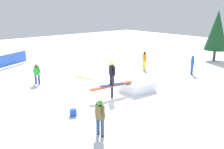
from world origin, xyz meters
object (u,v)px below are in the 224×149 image
object	(u,v)px
loose_snowboard_lime	(84,78)
pine_tree_near	(217,30)
bystander_blue	(192,64)
main_rider_on_rail	(112,74)
rail_feature	(112,87)
bystander_orange	(144,59)
backpack_on_snow	(73,112)
bystander_brown	(100,116)
bystander_green	(37,73)

from	to	relation	value
loose_snowboard_lime	pine_tree_near	distance (m)	13.37
bystander_blue	pine_tree_near	distance (m)	6.48
main_rider_on_rail	rail_feature	bearing A→B (deg)	0.00
bystander_orange	backpack_on_snow	xyz separation A→B (m)	(9.17, 3.95, -0.65)
main_rider_on_rail	bystander_brown	distance (m)	4.37
bystander_blue	loose_snowboard_lime	xyz separation A→B (m)	(6.73, -4.41, -0.79)
bystander_brown	bystander_orange	world-z (taller)	bystander_brown
bystander_orange	pine_tree_near	xyz separation A→B (m)	(-7.48, 1.99, 2.01)
bystander_green	backpack_on_snow	xyz separation A→B (m)	(0.87, 5.79, -0.58)
bystander_brown	loose_snowboard_lime	world-z (taller)	bystander_brown
bystander_orange	backpack_on_snow	distance (m)	10.01
bystander_brown	bystander_green	size ratio (longest dim) A/B	1.12
loose_snowboard_lime	backpack_on_snow	size ratio (longest dim) A/B	4.34
rail_feature	bystander_brown	bearing A→B (deg)	48.61
main_rider_on_rail	loose_snowboard_lime	size ratio (longest dim) A/B	0.97
loose_snowboard_lime	bystander_orange	bearing A→B (deg)	67.72
rail_feature	bystander_blue	xyz separation A→B (m)	(-7.68, 0.17, 0.18)
rail_feature	loose_snowboard_lime	bearing A→B (deg)	-97.46
main_rider_on_rail	bystander_orange	bearing A→B (deg)	-138.50
pine_tree_near	loose_snowboard_lime	bearing A→B (deg)	-13.20
main_rider_on_rail	loose_snowboard_lime	world-z (taller)	main_rider_on_rail
main_rider_on_rail	pine_tree_near	xyz separation A→B (m)	(-13.67, -1.25, 1.45)
loose_snowboard_lime	main_rider_on_rail	bearing A→B (deg)	-24.16
rail_feature	loose_snowboard_lime	world-z (taller)	rail_feature
rail_feature	backpack_on_snow	distance (m)	3.10
backpack_on_snow	pine_tree_near	distance (m)	16.97
rail_feature	pine_tree_near	world-z (taller)	pine_tree_near
bystander_green	pine_tree_near	size ratio (longest dim) A/B	0.29
rail_feature	bystander_blue	distance (m)	7.69
main_rider_on_rail	bystander_blue	bearing A→B (deg)	-167.38
rail_feature	pine_tree_near	size ratio (longest dim) A/B	0.60
main_rider_on_rail	bystander_orange	distance (m)	7.01
bystander_brown	pine_tree_near	bearing A→B (deg)	101.93
rail_feature	bystander_blue	size ratio (longest dim) A/B	1.93
bystander_green	pine_tree_near	xyz separation A→B (m)	(-15.78, 3.82, 2.08)
bystander_green	backpack_on_snow	world-z (taller)	bystander_green
backpack_on_snow	bystander_green	bearing A→B (deg)	107.46
rail_feature	main_rider_on_rail	size ratio (longest dim) A/B	1.93
bystander_orange	backpack_on_snow	world-z (taller)	bystander_orange
bystander_orange	backpack_on_snow	bearing A→B (deg)	-43.45
rail_feature	backpack_on_snow	size ratio (longest dim) A/B	8.14
loose_snowboard_lime	backpack_on_snow	xyz separation A→B (m)	(3.93, 4.95, 0.16)
bystander_green	bystander_blue	distance (m)	11.11
bystander_green	backpack_on_snow	distance (m)	5.88
loose_snowboard_lime	bystander_brown	bearing A→B (deg)	-41.11
bystander_orange	bystander_blue	distance (m)	3.72
pine_tree_near	rail_feature	bearing A→B (deg)	5.23
rail_feature	bystander_green	size ratio (longest dim) A/B	2.08
bystander_brown	pine_tree_near	distance (m)	17.46
rail_feature	bystander_green	xyz separation A→B (m)	(2.11, -5.07, 0.12)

